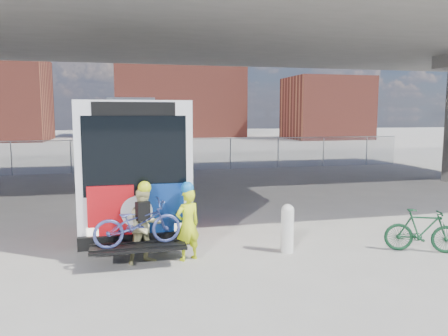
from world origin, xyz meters
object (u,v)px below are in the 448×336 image
object	(u,v)px
cyclist_hivis	(188,223)
cyclist_tan	(145,225)
bike_parked	(422,231)
bus	(130,147)
bollard	(287,227)

from	to	relation	value
cyclist_hivis	cyclist_tan	world-z (taller)	cyclist_tan
bike_parked	bus	bearing A→B (deg)	67.71
bus	cyclist_hivis	size ratio (longest dim) A/B	7.35
cyclist_hivis	bus	bearing A→B (deg)	-102.35
cyclist_tan	bike_parked	bearing A→B (deg)	-27.80
bus	cyclist_hivis	distance (m)	6.53
cyclist_tan	bike_parked	size ratio (longest dim) A/B	1.06
bike_parked	bollard	bearing A→B (deg)	101.73
cyclist_hivis	cyclist_tan	xyz separation A→B (m)	(-0.93, -0.00, 0.01)
bollard	cyclist_hivis	xyz separation A→B (m)	(-2.36, 0.00, 0.23)
cyclist_hivis	cyclist_tan	bearing A→B (deg)	-21.98
bus	bike_parked	bearing A→B (deg)	-46.92
cyclist_hivis	bike_parked	size ratio (longest dim) A/B	1.04
cyclist_hivis	bollard	bearing A→B (deg)	157.79
bollard	cyclist_tan	bearing A→B (deg)	-179.93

